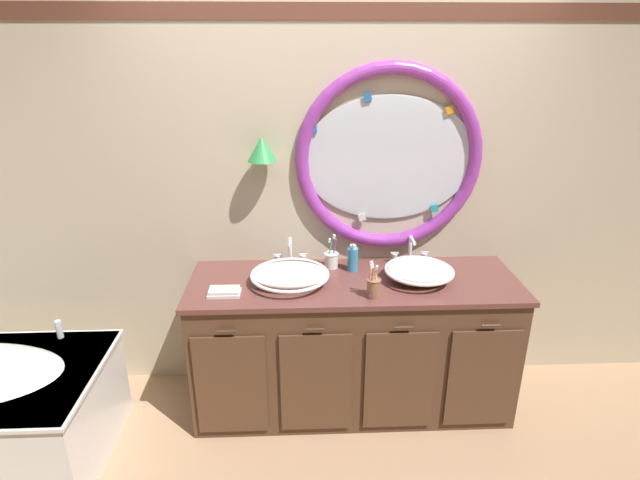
{
  "coord_description": "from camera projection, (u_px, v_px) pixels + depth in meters",
  "views": [
    {
      "loc": [
        -0.21,
        -2.41,
        2.17
      ],
      "look_at": [
        -0.09,
        0.25,
        1.11
      ],
      "focal_mm": 28.24,
      "sensor_mm": 36.0,
      "label": 1
    }
  ],
  "objects": [
    {
      "name": "faucet_set_right",
      "position": [
        410.0,
        252.0,
        3.16
      ],
      "size": [
        0.24,
        0.13,
        0.18
      ],
      "color": "silver",
      "rests_on": "vanity_counter"
    },
    {
      "name": "toothbrush_holder_left",
      "position": [
        331.0,
        259.0,
        3.1
      ],
      "size": [
        0.09,
        0.09,
        0.22
      ],
      "color": "white",
      "rests_on": "vanity_counter"
    },
    {
      "name": "toothbrush_holder_right",
      "position": [
        373.0,
        287.0,
        2.73
      ],
      "size": [
        0.08,
        0.08,
        0.21
      ],
      "color": "#996647",
      "rests_on": "vanity_counter"
    },
    {
      "name": "folded_hand_towel",
      "position": [
        224.0,
        292.0,
        2.78
      ],
      "size": [
        0.18,
        0.11,
        0.03
      ],
      "color": "white",
      "rests_on": "vanity_counter"
    },
    {
      "name": "ground_plane",
      "position": [
        337.0,
        426.0,
        3.05
      ],
      "size": [
        14.0,
        14.0,
        0.0
      ],
      "primitive_type": "plane",
      "color": "tan"
    },
    {
      "name": "back_wall_assembly",
      "position": [
        337.0,
        189.0,
        3.1
      ],
      "size": [
        6.4,
        0.26,
        2.6
      ],
      "color": "beige",
      "rests_on": "ground_plane"
    },
    {
      "name": "soap_dispenser",
      "position": [
        353.0,
        259.0,
        3.05
      ],
      "size": [
        0.07,
        0.07,
        0.18
      ],
      "color": "#388EBC",
      "rests_on": "vanity_counter"
    },
    {
      "name": "faucet_set_left",
      "position": [
        290.0,
        255.0,
        3.13
      ],
      "size": [
        0.21,
        0.12,
        0.18
      ],
      "color": "silver",
      "rests_on": "vanity_counter"
    },
    {
      "name": "sink_basin_right",
      "position": [
        419.0,
        271.0,
        2.92
      ],
      "size": [
        0.4,
        0.4,
        0.13
      ],
      "color": "white",
      "rests_on": "vanity_counter"
    },
    {
      "name": "sink_basin_left",
      "position": [
        290.0,
        275.0,
        2.89
      ],
      "size": [
        0.46,
        0.46,
        0.1
      ],
      "color": "white",
      "rests_on": "vanity_counter"
    },
    {
      "name": "vanity_counter",
      "position": [
        352.0,
        342.0,
        3.11
      ],
      "size": [
        1.94,
        0.67,
        0.86
      ],
      "color": "brown",
      "rests_on": "ground_plane"
    }
  ]
}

